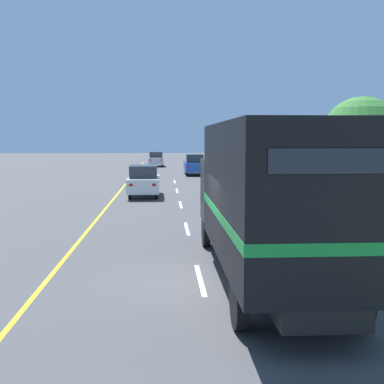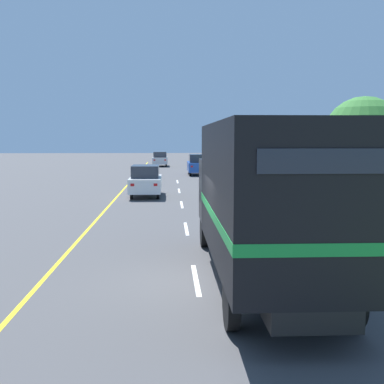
# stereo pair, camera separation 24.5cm
# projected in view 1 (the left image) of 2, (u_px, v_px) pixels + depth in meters

# --- Properties ---
(ground_plane) EXTENTS (200.00, 200.00, 0.00)m
(ground_plane) POSITION_uv_depth(u_px,v_px,m) (201.00, 281.00, 11.51)
(ground_plane) COLOR #444447
(grass_shoulder) EXTENTS (20.00, 73.62, 0.01)m
(grass_shoulder) POSITION_uv_depth(u_px,v_px,m) (377.00, 188.00, 32.79)
(grass_shoulder) COLOR #608942
(grass_shoulder) RESTS_ON ground
(edge_line_yellow) EXTENTS (0.12, 73.62, 0.01)m
(edge_line_yellow) POSITION_uv_depth(u_px,v_px,m) (121.00, 190.00, 31.76)
(edge_line_yellow) COLOR yellow
(edge_line_yellow) RESTS_ON ground
(centre_dash_near) EXTENTS (0.12, 2.60, 0.01)m
(centre_dash_near) POSITION_uv_depth(u_px,v_px,m) (200.00, 279.00, 11.67)
(centre_dash_near) COLOR white
(centre_dash_near) RESTS_ON ground
(centre_dash_mid_a) EXTENTS (0.12, 2.60, 0.01)m
(centre_dash_mid_a) POSITION_uv_depth(u_px,v_px,m) (187.00, 229.00, 18.22)
(centre_dash_mid_a) COLOR white
(centre_dash_mid_a) RESTS_ON ground
(centre_dash_mid_b) EXTENTS (0.12, 2.60, 0.01)m
(centre_dash_mid_b) POSITION_uv_depth(u_px,v_px,m) (181.00, 205.00, 24.76)
(centre_dash_mid_b) COLOR white
(centre_dash_mid_b) RESTS_ON ground
(centre_dash_far) EXTENTS (0.12, 2.60, 0.01)m
(centre_dash_far) POSITION_uv_depth(u_px,v_px,m) (177.00, 191.00, 31.31)
(centre_dash_far) COLOR white
(centre_dash_far) RESTS_ON ground
(centre_dash_farthest) EXTENTS (0.12, 2.60, 0.01)m
(centre_dash_farthest) POSITION_uv_depth(u_px,v_px,m) (175.00, 182.00, 37.86)
(centre_dash_farthest) COLOR white
(centre_dash_farthest) RESTS_ON ground
(horse_trailer_truck) EXTENTS (2.58, 8.92, 3.74)m
(horse_trailer_truck) POSITION_uv_depth(u_px,v_px,m) (270.00, 197.00, 11.05)
(horse_trailer_truck) COLOR black
(horse_trailer_truck) RESTS_ON ground
(lead_car_white) EXTENTS (1.80, 4.13, 1.84)m
(lead_car_white) POSITION_uv_depth(u_px,v_px,m) (144.00, 181.00, 28.14)
(lead_car_white) COLOR black
(lead_car_white) RESTS_ON ground
(lead_car_blue_ahead) EXTENTS (1.80, 4.42, 1.93)m
(lead_car_blue_ahead) POSITION_uv_depth(u_px,v_px,m) (194.00, 164.00, 44.76)
(lead_car_blue_ahead) COLOR black
(lead_car_blue_ahead) RESTS_ON ground
(lead_car_silver_ahead) EXTENTS (1.80, 4.26, 1.77)m
(lead_car_silver_ahead) POSITION_uv_depth(u_px,v_px,m) (156.00, 159.00, 58.33)
(lead_car_silver_ahead) COLOR black
(lead_car_silver_ahead) RESTS_ON ground
(highway_sign) EXTENTS (2.36, 0.09, 3.01)m
(highway_sign) POSITION_uv_depth(u_px,v_px,m) (333.00, 172.00, 20.17)
(highway_sign) COLOR #9E9EA3
(highway_sign) RESTS_ON ground
(roadside_tree_near) EXTENTS (4.24, 4.24, 5.62)m
(roadside_tree_near) POSITION_uv_depth(u_px,v_px,m) (361.00, 137.00, 25.69)
(roadside_tree_near) COLOR brown
(roadside_tree_near) RESTS_ON ground
(roadside_tree_mid) EXTENTS (3.01, 3.01, 5.17)m
(roadside_tree_mid) POSITION_uv_depth(u_px,v_px,m) (346.00, 135.00, 32.11)
(roadside_tree_mid) COLOR brown
(roadside_tree_mid) RESTS_ON ground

